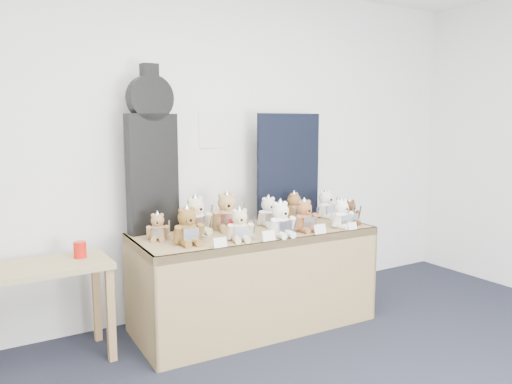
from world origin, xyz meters
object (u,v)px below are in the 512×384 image
teddy_front_far_right (342,215)px  teddy_back_far_left (158,228)px  display_table (258,253)px  teddy_front_end (350,213)px  teddy_back_centre_left (227,213)px  teddy_front_centre (281,220)px  red_cup (80,250)px  teddy_back_centre_right (269,213)px  teddy_back_left (196,217)px  teddy_back_end (326,205)px  teddy_front_left (240,226)px  teddy_front_right (305,217)px  teddy_back_right (295,207)px  guitar_case (152,152)px  side_table (45,282)px  teddy_front_far_left (188,227)px

teddy_front_far_right → teddy_back_far_left: bearing=160.7°
display_table → teddy_front_end: 0.83m
teddy_back_centre_left → teddy_front_centre: bearing=-42.9°
red_cup → teddy_front_end: teddy_front_end is taller
teddy_back_centre_left → teddy_back_centre_right: teddy_back_centre_left is taller
teddy_front_far_right → teddy_front_end: 0.15m
teddy_front_centre → teddy_back_left: bearing=141.3°
teddy_back_end → teddy_back_far_left: bearing=171.7°
teddy_front_left → teddy_back_end: (1.04, 0.35, 0.00)m
display_table → teddy_front_left: bearing=-144.8°
red_cup → teddy_front_centre: bearing=-19.5°
red_cup → teddy_front_left: (0.98, -0.43, 0.13)m
teddy_front_right → teddy_back_right: 0.43m
teddy_back_centre_right → guitar_case: bearing=173.7°
teddy_front_right → teddy_back_far_left: teddy_front_right is taller
teddy_front_right → red_cup: bearing=165.2°
display_table → guitar_case: size_ratio=1.49×
teddy_front_left → teddy_front_centre: 0.32m
teddy_front_centre → teddy_back_far_left: size_ratio=1.34×
side_table → teddy_back_far_left: teddy_back_far_left is taller
red_cup → teddy_front_centre: (1.30, -0.46, 0.14)m
guitar_case → teddy_back_end: guitar_case is taller
guitar_case → teddy_back_centre_left: guitar_case is taller
teddy_back_centre_right → teddy_front_centre: bearing=-99.5°
teddy_front_left → display_table: bearing=48.6°
red_cup → teddy_front_right: bearing=-15.0°
teddy_front_right → teddy_front_far_right: (0.32, -0.05, -0.01)m
side_table → teddy_back_centre_right: teddy_back_centre_right is taller
teddy_back_centre_left → teddy_back_end: size_ratio=1.23×
red_cup → teddy_front_end: 2.05m
teddy_back_left → teddy_back_centre_left: 0.25m
teddy_back_right → teddy_back_far_left: teddy_back_right is taller
side_table → teddy_front_far_left: teddy_front_far_left is taller
teddy_front_left → teddy_back_centre_right: teddy_back_centre_right is taller
teddy_back_end → teddy_back_far_left: (-1.52, -0.03, -0.02)m
teddy_front_far_right → teddy_back_far_left: 1.41m
teddy_front_centre → teddy_front_far_left: bearing=169.7°
guitar_case → teddy_front_centre: guitar_case is taller
teddy_front_centre → teddy_front_end: 0.71m
teddy_front_far_left → teddy_back_end: 1.41m
teddy_front_far_left → teddy_back_end: size_ratio=1.10×
side_table → teddy_back_centre_left: (1.30, -0.04, 0.33)m
teddy_front_far_left → teddy_front_right: 0.92m
teddy_front_end → display_table: bearing=172.8°
side_table → teddy_back_left: (1.05, -0.03, 0.33)m
teddy_back_left → teddy_front_right: bearing=-35.0°
teddy_front_far_left → teddy_front_left: 0.36m
side_table → teddy_front_centre: 1.62m
teddy_front_right → teddy_front_far_right: 0.33m
teddy_front_far_right → teddy_back_right: bearing=103.0°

